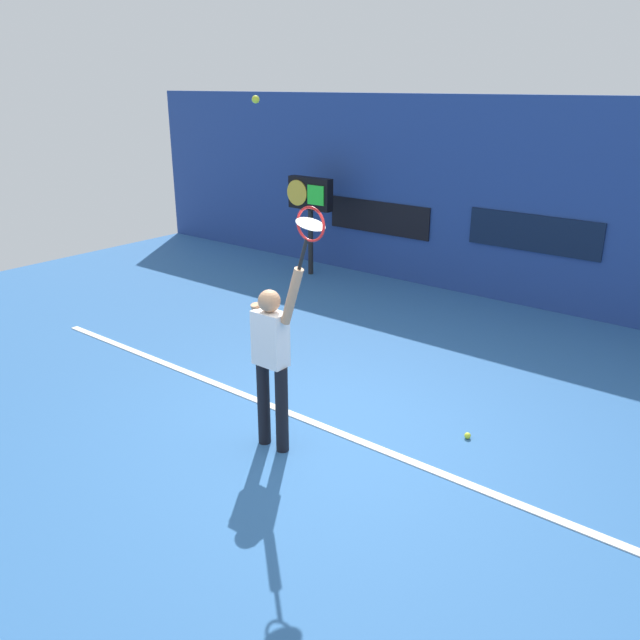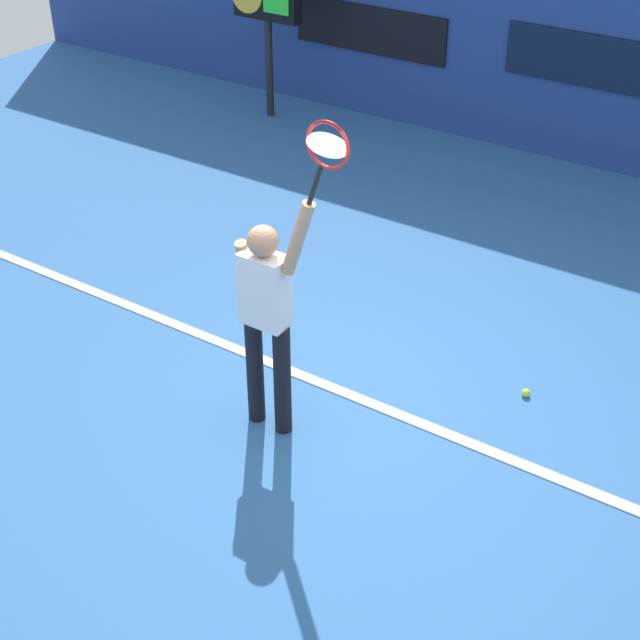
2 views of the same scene
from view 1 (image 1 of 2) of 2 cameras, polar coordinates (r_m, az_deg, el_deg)
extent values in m
plane|color=#2D609E|center=(6.97, 0.11, -10.27)|extent=(18.00, 18.00, 0.00)
cube|color=navy|center=(11.13, 18.72, 9.53)|extent=(18.00, 0.20, 3.36)
cube|color=#0C1933|center=(11.10, 18.25, 7.25)|extent=(2.20, 0.03, 0.60)
cube|color=black|center=(12.46, 5.16, 8.97)|extent=(2.20, 0.03, 0.60)
cube|color=white|center=(7.09, 1.03, -9.65)|extent=(10.00, 0.10, 0.01)
cylinder|color=black|center=(6.69, -4.98, -7.25)|extent=(0.13, 0.13, 0.92)
cylinder|color=black|center=(6.54, -3.38, -7.90)|extent=(0.13, 0.13, 0.92)
cube|color=white|center=(6.31, -4.39, -1.64)|extent=(0.34, 0.20, 0.55)
sphere|color=tan|center=(6.18, -4.49, 1.68)|extent=(0.22, 0.22, 0.22)
cylinder|color=tan|center=(5.96, -2.48, 2.10)|extent=(0.26, 0.09, 0.58)
cylinder|color=tan|center=(6.48, -5.21, -0.81)|extent=(0.09, 0.23, 0.58)
cylinder|color=black|center=(5.76, -1.52, 5.81)|extent=(0.12, 0.03, 0.30)
torus|color=red|center=(5.64, -0.83, 8.43)|extent=(0.40, 0.02, 0.40)
cylinder|color=silver|center=(5.64, -0.83, 8.43)|extent=(0.26, 0.27, 0.09)
sphere|color=#CCE033|center=(5.97, -5.69, 18.75)|extent=(0.07, 0.07, 0.07)
cylinder|color=black|center=(12.61, -0.83, 6.87)|extent=(0.10, 0.10, 1.27)
cube|color=black|center=(12.43, -0.85, 11.07)|extent=(0.95, 0.18, 0.60)
cylinder|color=gold|center=(12.51, -2.04, 11.12)|extent=(0.48, 0.02, 0.48)
cube|color=#26D833|center=(12.22, -0.39, 10.92)|extent=(0.38, 0.02, 0.36)
sphere|color=#CCE033|center=(7.11, 12.85, -9.89)|extent=(0.07, 0.07, 0.07)
camera|label=2|loc=(1.24, -93.24, 61.43)|focal=52.10mm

